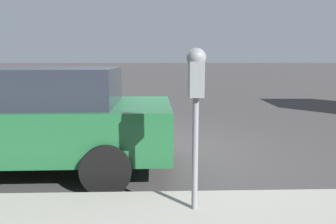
{
  "coord_description": "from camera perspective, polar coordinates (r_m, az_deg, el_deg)",
  "views": [
    {
      "loc": [
        -5.79,
        -0.33,
        1.69
      ],
      "look_at": [
        -2.59,
        -0.43,
        1.16
      ],
      "focal_mm": 35.0,
      "sensor_mm": 36.0,
      "label": 1
    }
  ],
  "objects": [
    {
      "name": "car_green",
      "position": [
        5.3,
        -23.77,
        -0.97
      ],
      "size": [
        2.09,
        4.44,
        1.55
      ],
      "rotation": [
        0.0,
        0.0,
        0.01
      ],
      "color": "#1E5B33",
      "rests_on": "ground_plane"
    },
    {
      "name": "parking_meter",
      "position": [
        3.18,
        4.89,
        4.21
      ],
      "size": [
        0.21,
        0.19,
        1.62
      ],
      "color": "gray",
      "rests_on": "sidewalk"
    },
    {
      "name": "ground_plane",
      "position": [
        6.05,
        -4.85,
        -6.91
      ],
      "size": [
        220.0,
        220.0,
        0.0
      ],
      "primitive_type": "plane",
      "color": "#3D3A3A"
    }
  ]
}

